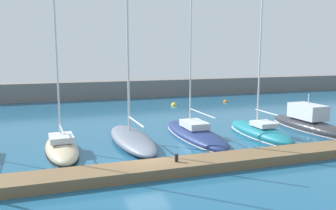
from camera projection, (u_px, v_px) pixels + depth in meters
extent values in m
plane|color=#1E567A|center=(147.00, 164.00, 20.30)|extent=(120.00, 120.00, 0.00)
cube|color=brown|center=(156.00, 169.00, 18.63)|extent=(37.77, 2.03, 0.57)
cube|color=slate|center=(91.00, 90.00, 48.82)|extent=(108.00, 3.15, 2.49)
ellipsoid|color=beige|center=(62.00, 149.00, 22.60)|extent=(2.46, 6.98, 1.15)
ellipsoid|color=black|center=(62.00, 152.00, 22.64)|extent=(2.48, 7.05, 0.12)
cylinder|color=silver|center=(57.00, 63.00, 22.22)|extent=(0.12, 0.12, 10.15)
cylinder|color=silver|center=(62.00, 129.00, 21.59)|extent=(0.25, 2.80, 0.08)
cube|color=silver|center=(61.00, 138.00, 22.41)|extent=(1.61, 2.10, 0.38)
ellipsoid|color=slate|center=(132.00, 139.00, 24.68)|extent=(2.80, 8.96, 1.09)
cylinder|color=silver|center=(128.00, 40.00, 24.32)|extent=(0.16, 0.16, 13.10)
cylinder|color=silver|center=(136.00, 122.00, 23.38)|extent=(0.23, 3.73, 0.11)
ellipsoid|color=navy|center=(195.00, 134.00, 26.83)|extent=(2.85, 9.95, 1.02)
ellipsoid|color=silver|center=(195.00, 137.00, 26.86)|extent=(2.88, 10.05, 0.12)
cylinder|color=silver|center=(191.00, 17.00, 26.33)|extent=(0.12, 0.12, 17.06)
cylinder|color=silver|center=(202.00, 113.00, 25.32)|extent=(0.17, 4.21, 0.08)
cube|color=silver|center=(194.00, 124.00, 26.77)|extent=(1.64, 2.53, 0.49)
ellipsoid|color=#19707F|center=(260.00, 132.00, 27.23)|extent=(2.31, 8.02, 1.13)
ellipsoid|color=silver|center=(259.00, 135.00, 27.28)|extent=(2.33, 8.10, 0.12)
cylinder|color=silver|center=(261.00, 20.00, 26.25)|extent=(0.13, 0.13, 16.37)
cylinder|color=silver|center=(266.00, 112.00, 26.22)|extent=(0.09, 2.88, 0.09)
cube|color=silver|center=(264.00, 124.00, 26.57)|extent=(1.57, 1.79, 0.35)
ellipsoid|color=#2D2D33|center=(308.00, 126.00, 29.49)|extent=(2.43, 8.62, 1.23)
ellipsoid|color=silver|center=(307.00, 129.00, 29.53)|extent=(2.45, 8.71, 0.12)
cube|color=silver|center=(308.00, 111.00, 29.38)|extent=(1.90, 3.14, 1.24)
cube|color=black|center=(298.00, 107.00, 30.44)|extent=(1.67, 0.81, 0.69)
cylinder|color=silver|center=(309.00, 99.00, 29.22)|extent=(0.08, 0.08, 0.89)
sphere|color=orange|center=(225.00, 102.00, 45.57)|extent=(0.57, 0.57, 0.57)
sphere|color=yellow|center=(174.00, 105.00, 42.68)|extent=(0.74, 0.74, 0.74)
cylinder|color=black|center=(176.00, 158.00, 18.94)|extent=(0.20, 0.20, 0.44)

